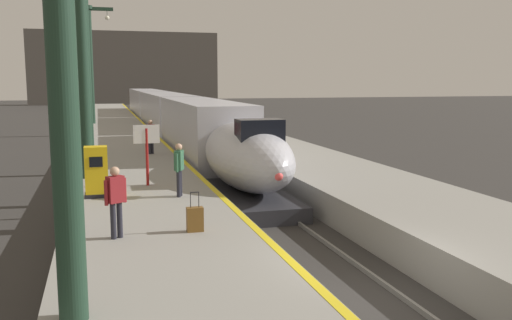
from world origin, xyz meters
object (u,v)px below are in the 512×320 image
at_px(passenger_mid_platform, 151,134).
at_px(rolling_suitcase, 195,219).
at_px(highspeed_train_main, 169,115).
at_px(station_column_far, 85,35).
at_px(passenger_far_waiting, 179,166).
at_px(passenger_near_edge, 116,197).
at_px(station_column_distant, 90,54).
at_px(station_column_mid, 80,10).
at_px(ticket_machine_yellow, 96,174).
at_px(departure_info_board, 147,143).

height_order(passenger_mid_platform, rolling_suitcase, passenger_mid_platform).
xyz_separation_m(highspeed_train_main, rolling_suitcase, (-3.26, -31.56, -0.60)).
relative_size(highspeed_train_main, station_column_far, 5.95).
bearing_deg(passenger_far_waiting, passenger_near_edge, -115.76).
height_order(passenger_near_edge, passenger_far_waiting, same).
xyz_separation_m(highspeed_train_main, station_column_distant, (-5.90, 4.61, 4.93)).
relative_size(station_column_mid, station_column_far, 1.07).
height_order(highspeed_train_main, passenger_far_waiting, highspeed_train_main).
bearing_deg(passenger_near_edge, passenger_far_waiting, 64.24).
distance_m(highspeed_train_main, rolling_suitcase, 31.74).
distance_m(station_column_distant, ticket_machine_yellow, 31.70).
distance_m(passenger_mid_platform, departure_info_board, 8.53).
bearing_deg(passenger_near_edge, departure_info_board, 78.95).
bearing_deg(passenger_near_edge, rolling_suitcase, 2.49).
height_order(passenger_near_edge, rolling_suitcase, passenger_near_edge).
xyz_separation_m(highspeed_train_main, passenger_near_edge, (-5.11, -31.64, 0.09)).
distance_m(rolling_suitcase, departure_info_board, 6.54).
height_order(highspeed_train_main, station_column_far, station_column_far).
bearing_deg(passenger_near_edge, station_column_mid, 95.22).
bearing_deg(station_column_far, passenger_far_waiting, -76.03).
bearing_deg(ticket_machine_yellow, station_column_distant, 90.64).
bearing_deg(ticket_machine_yellow, passenger_near_edge, -84.95).
relative_size(passenger_mid_platform, passenger_far_waiting, 1.00).
xyz_separation_m(highspeed_train_main, passenger_mid_platform, (-2.96, -16.70, 0.09)).
bearing_deg(rolling_suitcase, station_column_distant, 94.17).
bearing_deg(passenger_far_waiting, passenger_mid_platform, 89.54).
bearing_deg(passenger_mid_platform, passenger_near_edge, -98.20).
distance_m(highspeed_train_main, station_column_mid, 24.33).
xyz_separation_m(passenger_mid_platform, departure_info_board, (-0.89, -8.47, 0.52)).
bearing_deg(station_column_far, ticket_machine_yellow, -88.15).
xyz_separation_m(station_column_far, ticket_machine_yellow, (0.35, -10.81, -5.07)).
height_order(station_column_distant, ticket_machine_yellow, station_column_distant).
bearing_deg(passenger_far_waiting, station_column_mid, 123.29).
height_order(highspeed_train_main, station_column_mid, station_column_mid).
bearing_deg(station_column_distant, departure_info_board, -86.05).
distance_m(station_column_far, station_column_distant, 20.48).
bearing_deg(passenger_mid_platform, ticket_machine_yellow, -104.57).
distance_m(highspeed_train_main, departure_info_board, 25.47).
bearing_deg(ticket_machine_yellow, station_column_mid, 95.44).
xyz_separation_m(station_column_distant, rolling_suitcase, (2.64, -36.17, -5.52)).
bearing_deg(departure_info_board, rolling_suitcase, -84.76).
relative_size(station_column_mid, station_column_distant, 1.07).
relative_size(station_column_distant, passenger_near_edge, 5.77).
distance_m(passenger_near_edge, departure_info_board, 6.62).
xyz_separation_m(station_column_far, station_column_distant, (0.00, 20.48, 0.01)).
xyz_separation_m(passenger_near_edge, rolling_suitcase, (1.85, 0.08, -0.69)).
distance_m(station_column_mid, passenger_far_waiting, 7.34).
height_order(station_column_mid, passenger_far_waiting, station_column_mid).
height_order(station_column_mid, ticket_machine_yellow, station_column_mid).
height_order(station_column_far, ticket_machine_yellow, station_column_far).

